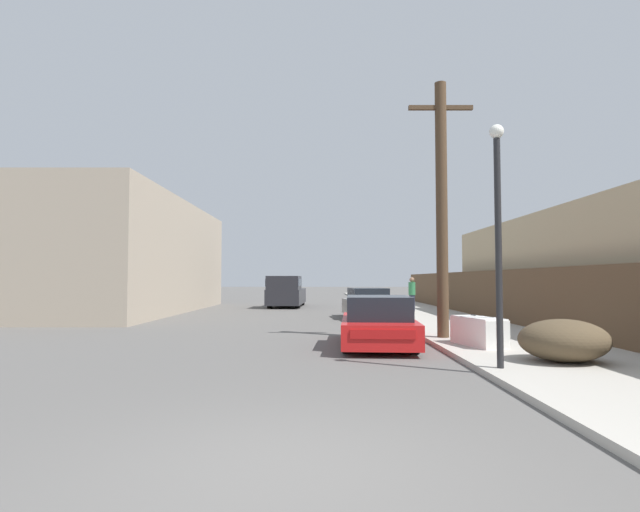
# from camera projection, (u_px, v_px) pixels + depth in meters

# --- Properties ---
(ground_plane) EXTENTS (220.00, 220.00, 0.00)m
(ground_plane) POSITION_uv_depth(u_px,v_px,m) (284.00, 472.00, 4.42)
(ground_plane) COLOR #595654
(sidewalk_curb) EXTENTS (4.20, 63.00, 0.12)m
(sidewalk_curb) POSITION_uv_depth(u_px,v_px,m) (408.00, 309.00, 27.91)
(sidewalk_curb) COLOR #ADA89E
(sidewalk_curb) RESTS_ON ground
(discarded_fridge) EXTENTS (1.00, 1.72, 0.71)m
(discarded_fridge) POSITION_uv_depth(u_px,v_px,m) (477.00, 331.00, 12.02)
(discarded_fridge) COLOR white
(discarded_fridge) RESTS_ON sidewalk_curb
(parked_sports_car_red) EXTENTS (2.08, 4.48, 1.29)m
(parked_sports_car_red) POSITION_uv_depth(u_px,v_px,m) (377.00, 323.00, 12.78)
(parked_sports_car_red) COLOR red
(parked_sports_car_red) RESTS_ON ground
(car_parked_mid) EXTENTS (2.03, 4.25, 1.34)m
(car_parked_mid) POSITION_uv_depth(u_px,v_px,m) (366.00, 304.00, 21.77)
(car_parked_mid) COLOR gray
(car_parked_mid) RESTS_ON ground
(pickup_truck) EXTENTS (2.21, 5.76, 1.91)m
(pickup_truck) POSITION_uv_depth(u_px,v_px,m) (285.00, 292.00, 30.66)
(pickup_truck) COLOR #232328
(pickup_truck) RESTS_ON ground
(utility_pole) EXTENTS (1.80, 0.32, 7.12)m
(utility_pole) POSITION_uv_depth(u_px,v_px,m) (441.00, 205.00, 13.87)
(utility_pole) COLOR #4C3826
(utility_pole) RESTS_ON sidewalk_curb
(street_lamp) EXTENTS (0.26, 0.26, 4.44)m
(street_lamp) POSITION_uv_depth(u_px,v_px,m) (497.00, 225.00, 9.07)
(street_lamp) COLOR #232326
(street_lamp) RESTS_ON sidewalk_curb
(brush_pile) EXTENTS (1.70, 1.56, 0.82)m
(brush_pile) POSITION_uv_depth(u_px,v_px,m) (562.00, 340.00, 9.67)
(brush_pile) COLOR brown
(brush_pile) RESTS_ON sidewalk_curb
(wooden_fence) EXTENTS (0.08, 33.93, 1.96)m
(wooden_fence) POSITION_uv_depth(u_px,v_px,m) (485.00, 294.00, 20.82)
(wooden_fence) COLOR brown
(wooden_fence) RESTS_ON sidewalk_curb
(building_left_block) EXTENTS (7.00, 16.92, 5.76)m
(building_left_block) POSITION_uv_depth(u_px,v_px,m) (122.00, 257.00, 26.31)
(building_left_block) COLOR tan
(building_left_block) RESTS_ON ground
(pedestrian) EXTENTS (0.34, 0.34, 1.69)m
(pedestrian) POSITION_uv_depth(u_px,v_px,m) (411.00, 294.00, 24.94)
(pedestrian) COLOR #282D42
(pedestrian) RESTS_ON sidewalk_curb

